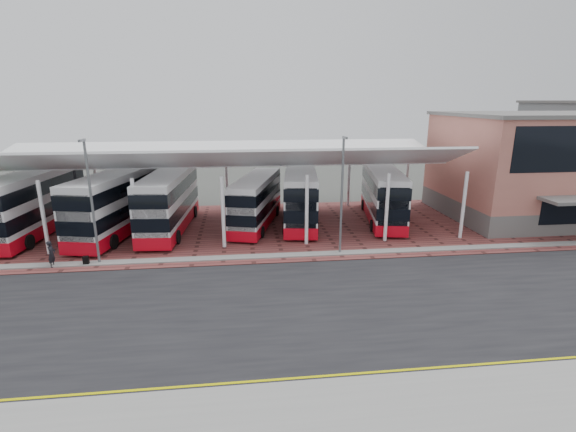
# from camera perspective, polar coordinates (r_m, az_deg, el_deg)

# --- Properties ---
(ground) EXTENTS (140.00, 140.00, 0.00)m
(ground) POSITION_cam_1_polar(r_m,az_deg,el_deg) (23.24, 5.88, -10.84)
(ground) COLOR #3F413D
(road) EXTENTS (120.00, 14.00, 0.02)m
(road) POSITION_cam_1_polar(r_m,az_deg,el_deg) (22.37, 6.44, -11.94)
(road) COLOR black
(road) RESTS_ON ground
(forecourt) EXTENTS (72.00, 16.00, 0.06)m
(forecourt) POSITION_cam_1_polar(r_m,az_deg,el_deg) (35.48, 4.57, -1.31)
(forecourt) COLOR brown
(forecourt) RESTS_ON ground
(sidewalk) EXTENTS (120.00, 4.00, 0.14)m
(sidewalk) POSITION_cam_1_polar(r_m,az_deg,el_deg) (15.96, 13.50, -24.86)
(sidewalk) COLOR gray
(sidewalk) RESTS_ON ground
(north_kerb) EXTENTS (120.00, 0.80, 0.14)m
(north_kerb) POSITION_cam_1_polar(r_m,az_deg,el_deg) (28.79, 3.25, -5.28)
(north_kerb) COLOR gray
(north_kerb) RESTS_ON ground
(yellow_line_near) EXTENTS (120.00, 0.12, 0.01)m
(yellow_line_near) POSITION_cam_1_polar(r_m,az_deg,el_deg) (17.46, 11.13, -20.87)
(yellow_line_near) COLOR #D1CD00
(yellow_line_near) RESTS_ON road
(yellow_line_far) EXTENTS (120.00, 0.12, 0.01)m
(yellow_line_far) POSITION_cam_1_polar(r_m,az_deg,el_deg) (17.69, 10.82, -20.31)
(yellow_line_far) COLOR #D1CD00
(yellow_line_far) RESTS_ON road
(canopy) EXTENTS (37.00, 11.63, 7.07)m
(canopy) POSITION_cam_1_polar(r_m,az_deg,el_deg) (34.54, -8.79, 7.90)
(canopy) COLOR white
(canopy) RESTS_ON ground
(terminal) EXTENTS (18.40, 14.40, 9.25)m
(terminal) POSITION_cam_1_polar(r_m,az_deg,el_deg) (44.39, 32.27, 5.88)
(terminal) COLOR #605D5A
(terminal) RESTS_ON ground
(lamp_west) EXTENTS (0.16, 0.90, 8.07)m
(lamp_west) POSITION_cam_1_polar(r_m,az_deg,el_deg) (28.76, -25.32, 2.13)
(lamp_west) COLOR slate
(lamp_west) RESTS_ON ground
(lamp_east) EXTENTS (0.16, 0.90, 8.07)m
(lamp_east) POSITION_cam_1_polar(r_m,az_deg,el_deg) (28.04, 7.39, 3.20)
(lamp_east) COLOR slate
(lamp_east) RESTS_ON ground
(bus_0) EXTENTS (3.69, 12.08, 4.90)m
(bus_0) POSITION_cam_1_polar(r_m,az_deg,el_deg) (38.18, -31.36, 1.47)
(bus_0) COLOR silver
(bus_0) RESTS_ON forecourt
(bus_1) EXTENTS (5.19, 12.07, 4.85)m
(bus_1) POSITION_cam_1_polar(r_m,az_deg,el_deg) (35.46, -22.19, 1.64)
(bus_1) COLOR silver
(bus_1) RESTS_ON forecourt
(bus_2) EXTENTS (3.48, 11.54, 4.69)m
(bus_2) POSITION_cam_1_polar(r_m,az_deg,el_deg) (34.98, -15.92, 1.89)
(bus_2) COLOR silver
(bus_2) RESTS_ON forecourt
(bus_3) EXTENTS (4.90, 10.27, 4.13)m
(bus_3) POSITION_cam_1_polar(r_m,az_deg,el_deg) (34.93, -4.34, 1.96)
(bus_3) COLOR silver
(bus_3) RESTS_ON forecourt
(bus_4) EXTENTS (4.05, 11.39, 4.59)m
(bus_4) POSITION_cam_1_polar(r_m,az_deg,el_deg) (35.78, 1.70, 2.71)
(bus_4) COLOR silver
(bus_4) RESTS_ON forecourt
(bus_5) EXTENTS (4.46, 11.16, 4.48)m
(bus_5) POSITION_cam_1_polar(r_m,az_deg,el_deg) (37.25, 12.82, 2.76)
(bus_5) COLOR silver
(bus_5) RESTS_ON forecourt
(pedestrian) EXTENTS (0.44, 0.64, 1.72)m
(pedestrian) POSITION_cam_1_polar(r_m,az_deg,el_deg) (30.39, -29.62, -4.54)
(pedestrian) COLOR black
(pedestrian) RESTS_ON forecourt
(suitcase) EXTENTS (0.35, 0.25, 0.60)m
(suitcase) POSITION_cam_1_polar(r_m,az_deg,el_deg) (29.89, -25.90, -5.50)
(suitcase) COLOR black
(suitcase) RESTS_ON forecourt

